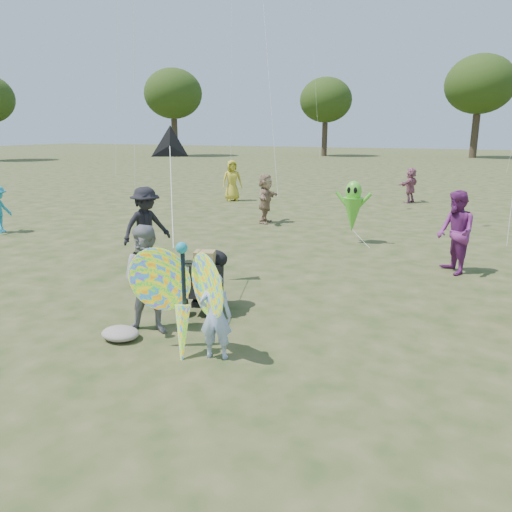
# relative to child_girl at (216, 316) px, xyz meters

# --- Properties ---
(ground) EXTENTS (160.00, 160.00, 0.00)m
(ground) POSITION_rel_child_girl_xyz_m (0.12, 0.04, -0.62)
(ground) COLOR #51592B
(ground) RESTS_ON ground
(child_girl) EXTENTS (0.51, 0.40, 1.23)m
(child_girl) POSITION_rel_child_girl_xyz_m (0.00, 0.00, 0.00)
(child_girl) COLOR #A5BBE9
(child_girl) RESTS_ON ground
(adult_man) EXTENTS (1.01, 0.91, 1.72)m
(adult_man) POSITION_rel_child_girl_xyz_m (-1.35, 0.36, 0.24)
(adult_man) COLOR gray
(adult_man) RESTS_ON ground
(grey_bag) EXTENTS (0.60, 0.49, 0.19)m
(grey_bag) POSITION_rel_child_girl_xyz_m (-1.63, -0.05, -0.52)
(grey_bag) COLOR gray
(grey_bag) RESTS_ON ground
(crowd_b) EXTENTS (1.11, 1.36, 1.84)m
(crowd_b) POSITION_rel_child_girl_xyz_m (-3.77, 3.61, 0.30)
(crowd_b) COLOR black
(crowd_b) RESTS_ON ground
(crowd_d) EXTENTS (0.67, 1.58, 1.66)m
(crowd_d) POSITION_rel_child_girl_xyz_m (-3.41, 9.77, 0.21)
(crowd_d) COLOR #9F8062
(crowd_d) RESTS_ON ground
(crowd_e) EXTENTS (1.03, 1.11, 1.83)m
(crowd_e) POSITION_rel_child_girl_xyz_m (2.76, 5.85, 0.30)
(crowd_e) COLOR #74266F
(crowd_e) RESTS_ON ground
(crowd_g) EXTENTS (1.04, 0.98, 1.78)m
(crowd_g) POSITION_rel_child_girl_xyz_m (-6.85, 14.12, 0.27)
(crowd_g) COLOR gold
(crowd_g) RESTS_ON ground
(crowd_j) EXTENTS (0.91, 1.46, 1.50)m
(crowd_j) POSITION_rel_child_girl_xyz_m (0.41, 16.75, 0.13)
(crowd_j) COLOR #A05B75
(crowd_j) RESTS_ON ground
(jogging_stroller) EXTENTS (0.70, 1.12, 1.09)m
(jogging_stroller) POSITION_rel_child_girl_xyz_m (-1.03, 1.62, -0.00)
(jogging_stroller) COLOR black
(jogging_stroller) RESTS_ON ground
(butterfly_kite) EXTENTS (1.74, 0.75, 1.82)m
(butterfly_kite) POSITION_rel_child_girl_xyz_m (-0.47, -0.08, 0.22)
(butterfly_kite) COLOR orange
(butterfly_kite) RESTS_ON ground
(delta_kite_rig) EXTENTS (1.94, 2.57, 1.82)m
(delta_kite_rig) POSITION_rel_child_girl_xyz_m (-2.42, 2.69, 2.16)
(delta_kite_rig) COLOR black
(delta_kite_rig) RESTS_ON ground
(alien_kite) EXTENTS (1.12, 0.69, 1.74)m
(alien_kite) POSITION_rel_child_girl_xyz_m (0.00, 7.90, 0.35)
(alien_kite) COLOR #54C32E
(alien_kite) RESTS_ON ground
(tree_line) EXTENTS (91.78, 33.60, 10.79)m
(tree_line) POSITION_rel_child_girl_xyz_m (3.79, 45.03, 6.25)
(tree_line) COLOR #3A2D21
(tree_line) RESTS_ON ground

